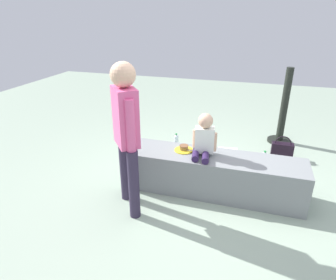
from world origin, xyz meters
TOP-DOWN VIEW (x-y plane):
  - ground_plane at (0.00, 0.00)m, footprint 12.00×12.00m
  - concrete_ledge at (0.00, 0.00)m, footprint 2.04×0.49m
  - child_seated at (-0.11, -0.01)m, footprint 0.28×0.33m
  - adult_standing at (-0.78, -0.54)m, footprint 0.34×0.38m
  - cake_plate at (-0.34, 0.04)m, footprint 0.22×0.22m
  - gift_bag at (-0.01, 0.46)m, footprint 0.23×0.09m
  - railing_post at (0.82, 1.75)m, footprint 0.36×0.36m
  - water_bottle_near_gift at (0.59, 0.91)m, footprint 0.07×0.07m
  - water_bottle_far_side at (-0.73, 1.11)m, footprint 0.07×0.07m
  - party_cup_red at (-0.71, 0.46)m, footprint 0.08×0.08m
  - cake_box_white at (0.09, 0.92)m, footprint 0.31×0.30m
  - handbag_black_leather at (0.83, 1.15)m, footprint 0.30×0.13m

SIDE VIEW (x-z plane):
  - ground_plane at x=0.00m, z-range 0.00..0.00m
  - party_cup_red at x=-0.71m, z-range 0.00..0.10m
  - cake_box_white at x=0.09m, z-range 0.00..0.11m
  - water_bottle_near_gift at x=0.59m, z-range -0.01..0.18m
  - water_bottle_far_side at x=-0.73m, z-range -0.01..0.20m
  - handbag_black_leather at x=0.83m, z-range -0.05..0.29m
  - gift_bag at x=-0.01m, z-range -0.02..0.27m
  - concrete_ledge at x=0.00m, z-range 0.00..0.46m
  - railing_post at x=0.82m, z-range -0.14..1.05m
  - cake_plate at x=-0.34m, z-range 0.45..0.51m
  - child_seated at x=-0.11m, z-range 0.43..0.92m
  - adult_standing at x=-0.78m, z-range 0.16..1.70m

